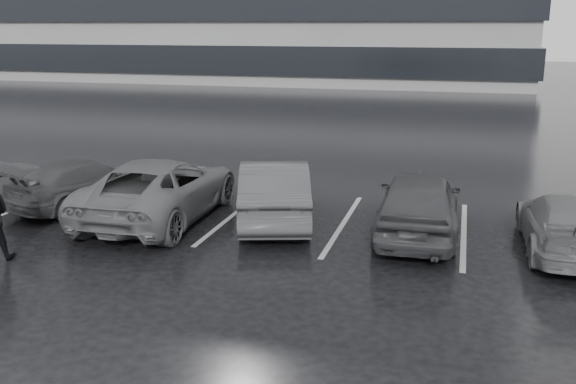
# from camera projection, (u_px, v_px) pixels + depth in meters

# --- Properties ---
(ground) EXTENTS (160.00, 160.00, 0.00)m
(ground) POSITION_uv_depth(u_px,v_px,m) (292.00, 257.00, 13.18)
(ground) COLOR black
(ground) RESTS_ON ground
(car_main) EXTENTS (1.86, 4.44, 1.50)m
(car_main) POSITION_uv_depth(u_px,v_px,m) (419.00, 203.00, 14.33)
(car_main) COLOR black
(car_main) RESTS_ON ground
(car_west_a) EXTENTS (2.85, 4.83, 1.50)m
(car_west_a) POSITION_uv_depth(u_px,v_px,m) (274.00, 191.00, 15.43)
(car_west_a) COLOR #28282A
(car_west_a) RESTS_ON ground
(car_west_b) EXTENTS (2.60, 5.44, 1.50)m
(car_west_b) POSITION_uv_depth(u_px,v_px,m) (160.00, 189.00, 15.64)
(car_west_b) COLOR #434345
(car_west_b) RESTS_ON ground
(car_west_c) EXTENTS (2.96, 4.53, 1.22)m
(car_west_c) POSITION_uv_depth(u_px,v_px,m) (85.00, 183.00, 16.80)
(car_west_c) COLOR black
(car_west_c) RESTS_ON ground
(car_east) EXTENTS (1.80, 4.26, 1.23)m
(car_east) POSITION_uv_depth(u_px,v_px,m) (566.00, 224.00, 13.34)
(car_east) COLOR #434345
(car_east) RESTS_ON ground
(stall_stripes) EXTENTS (19.72, 5.00, 0.00)m
(stall_stripes) POSITION_uv_depth(u_px,v_px,m) (287.00, 219.00, 15.72)
(stall_stripes) COLOR #A3A3A6
(stall_stripes) RESTS_ON ground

